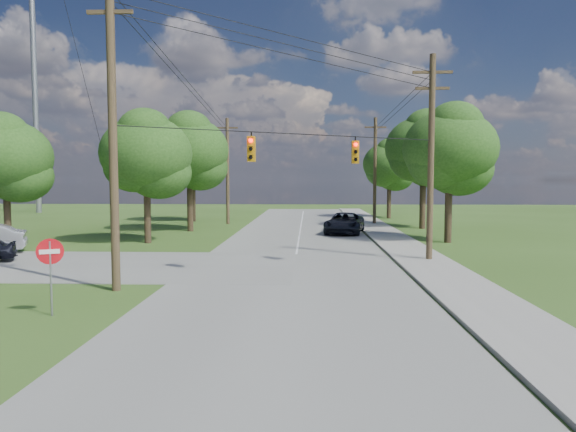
{
  "coord_description": "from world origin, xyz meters",
  "views": [
    {
      "loc": [
        2.66,
        -18.5,
        4.17
      ],
      "look_at": [
        1.73,
        5.0,
        2.53
      ],
      "focal_mm": 32.0,
      "sensor_mm": 36.0,
      "label": 1
    }
  ],
  "objects_px": {
    "pole_sw": "(113,125)",
    "do_not_enter_sign": "(50,260)",
    "pole_north_w": "(228,170)",
    "car_main_north": "(345,223)",
    "pole_north_e": "(375,170)",
    "pole_ne": "(431,155)"
  },
  "relations": [
    {
      "from": "pole_north_w",
      "to": "pole_north_e",
      "type": "bearing_deg",
      "value": 0.0
    },
    {
      "from": "pole_ne",
      "to": "car_main_north",
      "type": "bearing_deg",
      "value": 104.12
    },
    {
      "from": "pole_north_e",
      "to": "pole_sw",
      "type": "bearing_deg",
      "value": -114.52
    },
    {
      "from": "pole_north_w",
      "to": "car_main_north",
      "type": "relative_size",
      "value": 1.73
    },
    {
      "from": "pole_north_e",
      "to": "car_main_north",
      "type": "xyz_separation_m",
      "value": [
        -3.4,
        -8.49,
        -4.3
      ]
    },
    {
      "from": "pole_sw",
      "to": "do_not_enter_sign",
      "type": "relative_size",
      "value": 5.0
    },
    {
      "from": "pole_ne",
      "to": "do_not_enter_sign",
      "type": "xyz_separation_m",
      "value": [
        -14.11,
        -11.29,
        -3.72
      ]
    },
    {
      "from": "pole_sw",
      "to": "car_main_north",
      "type": "bearing_deg",
      "value": 64.44
    },
    {
      "from": "do_not_enter_sign",
      "to": "pole_north_w",
      "type": "bearing_deg",
      "value": 64.95
    },
    {
      "from": "car_main_north",
      "to": "pole_north_w",
      "type": "bearing_deg",
      "value": 152.23
    },
    {
      "from": "car_main_north",
      "to": "pole_sw",
      "type": "bearing_deg",
      "value": -104.39
    },
    {
      "from": "pole_ne",
      "to": "pole_north_w",
      "type": "bearing_deg",
      "value": 122.29
    },
    {
      "from": "pole_sw",
      "to": "car_main_north",
      "type": "relative_size",
      "value": 2.07
    },
    {
      "from": "pole_sw",
      "to": "do_not_enter_sign",
      "type": "height_order",
      "value": "pole_sw"
    },
    {
      "from": "pole_ne",
      "to": "car_main_north",
      "type": "distance_m",
      "value": 14.69
    },
    {
      "from": "pole_sw",
      "to": "pole_ne",
      "type": "distance_m",
      "value": 15.51
    },
    {
      "from": "pole_sw",
      "to": "pole_north_e",
      "type": "bearing_deg",
      "value": 65.48
    },
    {
      "from": "pole_north_w",
      "to": "car_main_north",
      "type": "distance_m",
      "value": 14.17
    },
    {
      "from": "pole_north_e",
      "to": "pole_north_w",
      "type": "height_order",
      "value": "same"
    },
    {
      "from": "pole_sw",
      "to": "pole_north_w",
      "type": "xyz_separation_m",
      "value": [
        -0.4,
        29.6,
        -1.1
      ]
    },
    {
      "from": "pole_sw",
      "to": "car_main_north",
      "type": "xyz_separation_m",
      "value": [
        10.1,
        21.11,
        -5.39
      ]
    },
    {
      "from": "pole_sw",
      "to": "do_not_enter_sign",
      "type": "bearing_deg",
      "value": -99.39
    }
  ]
}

